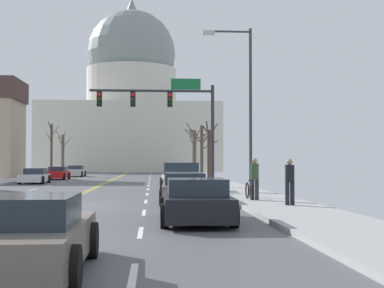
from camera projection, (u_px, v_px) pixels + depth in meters
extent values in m
cube|color=#4F4F54|center=(56.00, 206.00, 21.62)|extent=(14.00, 180.00, 0.06)
cube|color=yellow|center=(53.00, 205.00, 21.61)|extent=(0.10, 176.40, 0.00)
cube|color=yellow|center=(59.00, 205.00, 21.63)|extent=(0.10, 176.40, 0.00)
cube|color=silver|center=(133.00, 277.00, 8.21)|extent=(0.12, 2.20, 0.00)
cube|color=silver|center=(141.00, 232.00, 13.39)|extent=(0.12, 2.20, 0.00)
cube|color=silver|center=(144.00, 213.00, 18.58)|extent=(0.12, 2.20, 0.00)
cube|color=silver|center=(146.00, 201.00, 23.76)|extent=(0.12, 2.20, 0.00)
cube|color=silver|center=(147.00, 194.00, 28.95)|extent=(0.12, 2.20, 0.00)
cube|color=silver|center=(148.00, 189.00, 34.13)|extent=(0.12, 2.20, 0.00)
cube|color=silver|center=(149.00, 186.00, 39.31)|extent=(0.12, 2.20, 0.00)
cube|color=silver|center=(149.00, 183.00, 44.50)|extent=(0.12, 2.20, 0.00)
cube|color=silver|center=(149.00, 181.00, 49.68)|extent=(0.12, 2.20, 0.00)
cube|color=silver|center=(150.00, 179.00, 54.87)|extent=(0.12, 2.20, 0.00)
cube|color=silver|center=(150.00, 177.00, 60.05)|extent=(0.12, 2.20, 0.00)
cube|color=silver|center=(150.00, 176.00, 65.24)|extent=(0.12, 2.20, 0.00)
cube|color=silver|center=(150.00, 175.00, 70.42)|extent=(0.12, 2.20, 0.00)
cube|color=silver|center=(151.00, 174.00, 75.60)|extent=(0.12, 2.20, 0.00)
cube|color=silver|center=(151.00, 173.00, 80.79)|extent=(0.12, 2.20, 0.00)
cube|color=silver|center=(151.00, 172.00, 85.97)|extent=(0.12, 2.20, 0.00)
cube|color=silver|center=(11.00, 195.00, 28.45)|extent=(0.12, 2.20, 0.00)
cube|color=silver|center=(33.00, 190.00, 33.63)|extent=(0.12, 2.20, 0.00)
cube|color=silver|center=(49.00, 186.00, 38.82)|extent=(0.12, 2.20, 0.00)
cube|color=silver|center=(61.00, 183.00, 44.00)|extent=(0.12, 2.20, 0.00)
cube|color=silver|center=(71.00, 181.00, 49.19)|extent=(0.12, 2.20, 0.00)
cube|color=silver|center=(79.00, 179.00, 54.37)|extent=(0.12, 2.20, 0.00)
cube|color=silver|center=(85.00, 177.00, 59.55)|extent=(0.12, 2.20, 0.00)
cube|color=silver|center=(91.00, 176.00, 64.74)|extent=(0.12, 2.20, 0.00)
cube|color=silver|center=(95.00, 175.00, 69.92)|extent=(0.12, 2.20, 0.00)
cube|color=silver|center=(99.00, 174.00, 75.11)|extent=(0.12, 2.20, 0.00)
cube|color=silver|center=(103.00, 173.00, 80.29)|extent=(0.12, 2.20, 0.00)
cube|color=silver|center=(106.00, 173.00, 85.48)|extent=(0.12, 2.20, 0.00)
cube|color=#9B9B9B|center=(270.00, 202.00, 22.22)|extent=(3.00, 180.00, 0.14)
cylinder|color=#28282D|center=(213.00, 136.00, 35.18)|extent=(0.22, 0.22, 6.47)
cylinder|color=#28282D|center=(151.00, 91.00, 34.99)|extent=(7.80, 0.16, 0.16)
cube|color=black|center=(170.00, 100.00, 35.06)|extent=(0.32, 0.28, 0.92)
sphere|color=red|center=(170.00, 95.00, 34.91)|extent=(0.22, 0.22, 0.22)
sphere|color=#332B05|center=(170.00, 99.00, 34.90)|extent=(0.22, 0.22, 0.22)
sphere|color=black|center=(170.00, 104.00, 34.89)|extent=(0.22, 0.22, 0.22)
cube|color=black|center=(133.00, 99.00, 34.89)|extent=(0.32, 0.28, 0.92)
sphere|color=red|center=(133.00, 95.00, 34.74)|extent=(0.22, 0.22, 0.22)
sphere|color=#332B05|center=(133.00, 99.00, 34.73)|extent=(0.22, 0.22, 0.22)
sphere|color=black|center=(133.00, 104.00, 34.72)|extent=(0.22, 0.22, 0.22)
cube|color=black|center=(99.00, 99.00, 34.74)|extent=(0.32, 0.28, 0.92)
sphere|color=red|center=(99.00, 94.00, 34.59)|extent=(0.22, 0.22, 0.22)
sphere|color=#332B05|center=(99.00, 99.00, 34.58)|extent=(0.22, 0.22, 0.22)
sphere|color=black|center=(99.00, 103.00, 34.57)|extent=(0.22, 0.22, 0.22)
cube|color=#146033|center=(186.00, 84.00, 35.18)|extent=(1.90, 0.06, 0.70)
cylinder|color=#333338|center=(251.00, 112.00, 24.91)|extent=(0.14, 0.14, 7.62)
cylinder|color=#333338|center=(230.00, 32.00, 24.95)|extent=(1.90, 0.09, 0.09)
cube|color=#B2B2AD|center=(209.00, 33.00, 24.89)|extent=(0.56, 0.24, 0.16)
cube|color=beige|center=(131.00, 139.00, 97.39)|extent=(30.01, 21.40, 11.37)
cylinder|color=beige|center=(132.00, 88.00, 97.67)|extent=(15.76, 15.76, 6.73)
sphere|color=gray|center=(132.00, 54.00, 97.86)|extent=(15.51, 15.51, 15.51)
cone|color=gray|center=(132.00, 4.00, 98.15)|extent=(1.80, 1.80, 2.40)
cube|color=#ADB2B7|center=(181.00, 182.00, 29.99)|extent=(2.05, 5.42, 0.76)
cube|color=#1E2833|center=(181.00, 169.00, 30.77)|extent=(1.88, 1.84, 0.68)
cube|color=#ADB2B7|center=(184.00, 174.00, 27.36)|extent=(1.88, 0.10, 0.22)
cylinder|color=black|center=(162.00, 185.00, 31.53)|extent=(0.28, 0.80, 0.80)
cylinder|color=black|center=(198.00, 184.00, 31.68)|extent=(0.28, 0.80, 0.80)
cylinder|color=black|center=(163.00, 187.00, 28.29)|extent=(0.28, 0.80, 0.80)
cylinder|color=black|center=(203.00, 187.00, 28.44)|extent=(0.28, 0.80, 0.80)
cube|color=#6B6056|center=(184.00, 192.00, 22.88)|extent=(1.95, 4.66, 0.62)
cube|color=#232D38|center=(185.00, 179.00, 22.48)|extent=(1.66, 2.10, 0.47)
cylinder|color=black|center=(163.00, 193.00, 24.27)|extent=(0.24, 0.65, 0.64)
cylinder|color=black|center=(204.00, 193.00, 24.34)|extent=(0.24, 0.65, 0.64)
cylinder|color=black|center=(162.00, 198.00, 21.41)|extent=(0.24, 0.65, 0.64)
cylinder|color=black|center=(209.00, 197.00, 21.48)|extent=(0.24, 0.65, 0.64)
cube|color=black|center=(196.00, 205.00, 15.71)|extent=(1.86, 4.65, 0.62)
cube|color=#232D38|center=(197.00, 187.00, 15.36)|extent=(1.61, 2.08, 0.46)
cylinder|color=black|center=(164.00, 207.00, 17.08)|extent=(0.23, 0.64, 0.64)
cylinder|color=black|center=(222.00, 206.00, 17.19)|extent=(0.23, 0.64, 0.64)
cylinder|color=black|center=(165.00, 216.00, 14.22)|extent=(0.23, 0.64, 0.64)
cylinder|color=black|center=(234.00, 215.00, 14.32)|extent=(0.23, 0.64, 0.64)
cube|color=#6B6056|center=(22.00, 244.00, 8.46)|extent=(1.92, 4.33, 0.60)
cube|color=#232D38|center=(20.00, 210.00, 8.30)|extent=(1.66, 1.90, 0.45)
cylinder|color=black|center=(91.00, 240.00, 9.86)|extent=(0.23, 0.64, 0.64)
cylinder|color=black|center=(72.00, 269.00, 7.20)|extent=(0.23, 0.64, 0.64)
cube|color=silver|center=(35.00, 178.00, 43.17)|extent=(1.79, 4.67, 0.56)
cube|color=#232D38|center=(36.00, 171.00, 43.60)|extent=(1.54, 2.18, 0.47)
cylinder|color=black|center=(42.00, 180.00, 41.81)|extent=(0.23, 0.64, 0.64)
cylinder|color=black|center=(19.00, 180.00, 41.66)|extent=(0.23, 0.64, 0.64)
cylinder|color=black|center=(49.00, 179.00, 44.67)|extent=(0.23, 0.64, 0.64)
cylinder|color=black|center=(27.00, 179.00, 44.52)|extent=(0.23, 0.64, 0.64)
cube|color=#B71414|center=(58.00, 174.00, 52.99)|extent=(1.77, 4.45, 0.64)
cube|color=#232D38|center=(58.00, 169.00, 53.22)|extent=(1.53, 1.95, 0.43)
cylinder|color=black|center=(64.00, 176.00, 51.66)|extent=(0.23, 0.64, 0.64)
cylinder|color=black|center=(46.00, 176.00, 51.57)|extent=(0.23, 0.64, 0.64)
cylinder|color=black|center=(69.00, 176.00, 54.40)|extent=(0.23, 0.64, 0.64)
cylinder|color=black|center=(51.00, 176.00, 54.30)|extent=(0.23, 0.64, 0.64)
cube|color=silver|center=(75.00, 172.00, 62.89)|extent=(1.78, 4.52, 0.66)
cube|color=#232D38|center=(76.00, 167.00, 63.35)|extent=(1.57, 1.96, 0.44)
cylinder|color=black|center=(82.00, 174.00, 61.55)|extent=(0.22, 0.64, 0.64)
cylinder|color=black|center=(66.00, 174.00, 61.43)|extent=(0.22, 0.64, 0.64)
cylinder|color=black|center=(85.00, 173.00, 64.35)|extent=(0.22, 0.64, 0.64)
cylinder|color=black|center=(69.00, 173.00, 64.22)|extent=(0.22, 0.64, 0.64)
cylinder|color=#4C3D2D|center=(202.00, 152.00, 50.44)|extent=(0.30, 0.30, 4.89)
cylinder|color=#4C3D2D|center=(206.00, 134.00, 50.60)|extent=(0.87, 0.28, 0.67)
cylinder|color=#4C3D2D|center=(206.00, 139.00, 50.44)|extent=(0.83, 0.22, 0.96)
cylinder|color=#4C3D2D|center=(206.00, 137.00, 50.59)|extent=(0.90, 0.25, 0.83)
cylinder|color=#4C3D2D|center=(196.00, 137.00, 50.32)|extent=(1.06, 0.34, 1.38)
cylinder|color=#4C3D2D|center=(210.00, 145.00, 50.35)|extent=(1.52, 0.41, 0.86)
cylinder|color=brown|center=(63.00, 154.00, 71.64)|extent=(0.40, 0.40, 5.08)
cylinder|color=brown|center=(64.00, 139.00, 71.21)|extent=(0.52, 1.11, 1.64)
cylinder|color=brown|center=(60.00, 136.00, 71.80)|extent=(0.98, 0.31, 1.35)
cylinder|color=brown|center=(61.00, 142.00, 72.06)|extent=(0.86, 0.94, 1.49)
cylinder|color=brown|center=(67.00, 142.00, 71.59)|extent=(1.20, 0.36, 1.31)
cylinder|color=brown|center=(194.00, 154.00, 55.93)|extent=(0.39, 0.39, 4.76)
cylinder|color=brown|center=(190.00, 129.00, 56.25)|extent=(0.94, 0.67, 1.33)
cylinder|color=brown|center=(194.00, 136.00, 56.52)|extent=(0.13, 1.12, 0.93)
cylinder|color=brown|center=(193.00, 133.00, 56.40)|extent=(0.27, 0.90, 0.75)
cylinder|color=brown|center=(196.00, 141.00, 55.31)|extent=(0.33, 1.43, 1.42)
cylinder|color=#423328|center=(209.00, 155.00, 44.66)|extent=(0.35, 0.35, 4.14)
cylinder|color=#423328|center=(213.00, 130.00, 44.91)|extent=(0.82, 0.44, 1.15)
cylinder|color=#423328|center=(209.00, 142.00, 45.20)|extent=(0.18, 1.06, 0.89)
cylinder|color=#423328|center=(208.00, 130.00, 44.14)|extent=(0.49, 1.27, 1.36)
cylinder|color=#423328|center=(206.00, 130.00, 44.43)|extent=(0.72, 0.68, 0.76)
cylinder|color=#423328|center=(51.00, 149.00, 65.33)|extent=(0.28, 0.28, 6.03)
cylinder|color=#423328|center=(55.00, 131.00, 65.48)|extent=(0.88, 0.17, 1.24)
cylinder|color=#423328|center=(50.00, 139.00, 65.99)|extent=(0.72, 1.35, 0.81)
cylinder|color=#423328|center=(49.00, 137.00, 65.44)|extent=(0.71, 0.25, 1.04)
cylinder|color=#423328|center=(50.00, 126.00, 64.63)|extent=(0.22, 1.63, 1.06)
cylinder|color=#423328|center=(194.00, 153.00, 68.38)|extent=(0.36, 0.36, 5.20)
cylinder|color=#423328|center=(192.00, 142.00, 68.96)|extent=(0.52, 1.21, 1.46)
cylinder|color=#423328|center=(191.00, 134.00, 68.88)|extent=(0.69, 0.98, 1.27)
cylinder|color=#423328|center=(199.00, 138.00, 68.53)|extent=(1.39, 0.21, 0.90)
cylinder|color=#423328|center=(197.00, 142.00, 68.57)|extent=(0.88, 0.30, 0.67)
cylinder|color=#423328|center=(189.00, 134.00, 68.95)|extent=(1.20, 1.19, 1.37)
cylinder|color=#423328|center=(192.00, 134.00, 69.03)|extent=(0.51, 1.28, 1.21)
cylinder|color=#423328|center=(197.00, 135.00, 68.63)|extent=(0.91, 0.44, 1.43)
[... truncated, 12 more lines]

